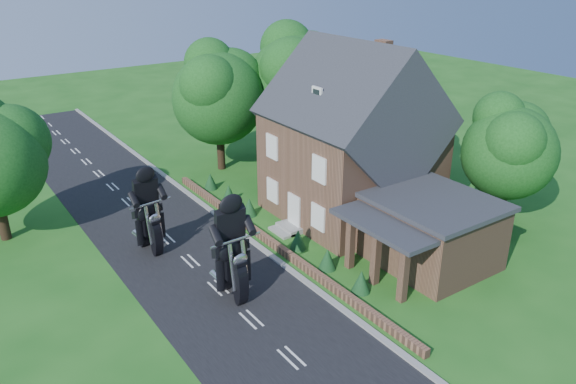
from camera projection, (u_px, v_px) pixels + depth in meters
ground at (251, 320)px, 23.94m from camera, size 120.00×120.00×0.00m
road at (251, 319)px, 23.93m from camera, size 7.00×80.00×0.02m
kerb at (319, 292)px, 25.82m from camera, size 0.30×80.00×0.12m
garden_wall at (272, 243)px, 29.90m from camera, size 0.30×22.00×0.40m
house at (352, 144)px, 32.27m from camera, size 9.54×8.64×10.24m
annex at (429, 230)px, 27.79m from camera, size 7.05×5.94×3.44m
tree_annex_side at (513, 144)px, 31.12m from camera, size 5.64×5.20×7.48m
tree_house_right at (398, 105)px, 37.13m from camera, size 6.51×6.00×8.40m
tree_behind_house at (301, 75)px, 41.15m from camera, size 7.81×7.20×10.08m
tree_behind_left at (223, 89)px, 38.95m from camera, size 6.94×6.40×9.16m
shrub_a at (361, 281)px, 25.73m from camera, size 0.90×0.90×1.10m
shrub_b at (327, 259)px, 27.63m from camera, size 0.90×0.90×1.10m
shrub_c at (298, 239)px, 29.52m from camera, size 0.90×0.90×1.10m
shrub_d at (249, 207)px, 33.31m from camera, size 0.90×0.90×1.10m
shrub_e at (229, 193)px, 35.21m from camera, size 0.90×0.90×1.10m
shrub_f at (211, 181)px, 37.11m from camera, size 0.90×0.90×1.10m
motorcycle_lead at (232, 282)px, 25.23m from camera, size 0.45×1.66×1.54m
motorcycle_follow at (151, 239)px, 29.23m from camera, size 0.57×1.56×1.42m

